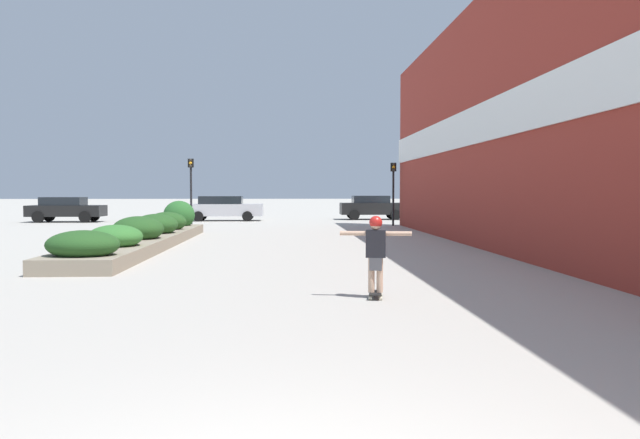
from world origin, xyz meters
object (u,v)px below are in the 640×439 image
Objects in this scene: skateboard at (375,294)px; skateboarder at (376,246)px; car_leftmost at (223,208)px; car_center_left at (66,209)px; car_rightmost at (373,207)px; traffic_light_right at (393,183)px; car_center_right at (511,208)px; traffic_light_left at (191,180)px.

skateboarder is (0.00, 0.00, 0.81)m from skateboard.
car_leftmost is 1.11× the size of car_center_left.
car_rightmost is 7.38m from traffic_light_right.
skateboarder is 30.44m from car_center_left.
car_rightmost reaches higher than skateboarder.
car_rightmost is at bearing 97.46° from car_center_left.
traffic_light_right is at bearing -60.81° from car_center_right.
traffic_light_right is at bearing 75.35° from car_center_left.
traffic_light_right reaches higher than car_leftmost.
skateboard is 0.17× the size of traffic_light_left.
car_rightmost is at bearing -109.74° from car_center_right.
traffic_light_right is (4.07, 22.00, 2.18)m from skateboard.
skateboard is 0.12× the size of car_center_right.
traffic_light_right is at bearing 87.98° from skateboarder.
car_leftmost is (-5.34, 27.92, 0.72)m from skateboard.
skateboarder is at bearing -7.76° from car_rightmost.
skateboard is 28.96m from car_center_right.
car_leftmost is at bearing 109.30° from skateboarder.
car_center_left is at bearing -83.08° from car_leftmost.
skateboarder is 0.39× the size of traffic_light_right.
skateboard is at bearing -100.49° from traffic_light_right.
traffic_light_left reaches higher than car_center_right.
car_rightmost is 12.65m from traffic_light_left.
traffic_light_left is at bearing 59.99° from car_center_left.
traffic_light_right reaches higher than car_center_left.
skateboarder is 23.18m from traffic_light_left.
skateboard is at bearing -7.76° from car_rightmost.
traffic_light_right reaches higher than skateboard.
car_center_left is 1.29× the size of traffic_light_right.
traffic_light_left reaches higher than car_center_left.
car_center_right is 18.88m from traffic_light_left.
car_center_left reaches higher than skateboarder.
car_center_right is 1.35× the size of traffic_light_left.
car_rightmost is (3.99, 29.23, -0.07)m from skateboarder.
traffic_light_left is (-1.08, -5.70, 1.58)m from car_leftmost.
skateboarder is 28.43m from car_leftmost.
car_center_left is at bearing -82.54° from car_rightmost.
skateboarder is at bearing 91.34° from skateboard.
car_center_left is at bearing 126.68° from skateboard.
car_leftmost reaches higher than skateboard.
traffic_light_left reaches higher than car_leftmost.
skateboard is at bearing 10.83° from car_leftmost.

